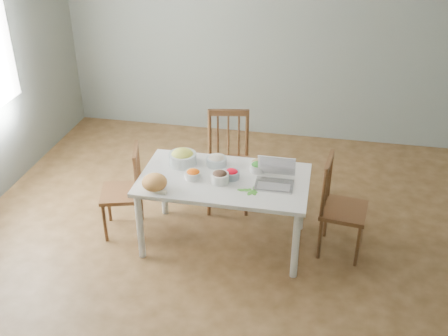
% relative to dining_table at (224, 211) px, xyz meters
% --- Properties ---
extents(floor, '(5.00, 5.00, 0.00)m').
position_rel_dining_table_xyz_m(floor, '(0.04, -0.11, -0.34)').
color(floor, '#422C13').
rests_on(floor, ground).
extents(wall_back, '(5.00, 0.00, 2.70)m').
position_rel_dining_table_xyz_m(wall_back, '(0.04, 2.39, 1.01)').
color(wall_back, slate).
rests_on(wall_back, ground).
extents(dining_table, '(1.46, 0.82, 0.68)m').
position_rel_dining_table_xyz_m(dining_table, '(0.00, 0.00, 0.00)').
color(dining_table, silver).
rests_on(dining_table, floor).
extents(chair_far, '(0.50, 0.48, 0.98)m').
position_rel_dining_table_xyz_m(chair_far, '(-0.08, 0.61, 0.15)').
color(chair_far, '#3B220F').
rests_on(chair_far, floor).
extents(chair_left, '(0.45, 0.47, 0.87)m').
position_rel_dining_table_xyz_m(chair_left, '(-0.97, 0.00, 0.09)').
color(chair_left, '#3B220F').
rests_on(chair_left, floor).
extents(chair_right, '(0.43, 0.45, 0.91)m').
position_rel_dining_table_xyz_m(chair_right, '(1.05, 0.09, 0.11)').
color(chair_right, '#3B220F').
rests_on(chair_right, floor).
extents(bread_boule, '(0.27, 0.27, 0.14)m').
position_rel_dining_table_xyz_m(bread_boule, '(-0.53, -0.29, 0.41)').
color(bread_boule, '#BD7844').
rests_on(bread_boule, dining_table).
extents(butter_stick, '(0.11, 0.05, 0.03)m').
position_rel_dining_table_xyz_m(butter_stick, '(-0.47, -0.35, 0.36)').
color(butter_stick, beige).
rests_on(butter_stick, dining_table).
extents(bowl_squash, '(0.33, 0.33, 0.14)m').
position_rel_dining_table_xyz_m(bowl_squash, '(-0.42, 0.17, 0.41)').
color(bowl_squash, yellow).
rests_on(bowl_squash, dining_table).
extents(bowl_carrot, '(0.17, 0.17, 0.08)m').
position_rel_dining_table_xyz_m(bowl_carrot, '(-0.26, -0.05, 0.38)').
color(bowl_carrot, '#D06400').
rests_on(bowl_carrot, dining_table).
extents(bowl_onion, '(0.19, 0.19, 0.10)m').
position_rel_dining_table_xyz_m(bowl_onion, '(-0.11, 0.21, 0.39)').
color(bowl_onion, beige).
rests_on(bowl_onion, dining_table).
extents(bowl_mushroom, '(0.16, 0.16, 0.10)m').
position_rel_dining_table_xyz_m(bowl_mushroom, '(-0.02, -0.07, 0.39)').
color(bowl_mushroom, '#351E15').
rests_on(bowl_mushroom, dining_table).
extents(bowl_redpep, '(0.15, 0.15, 0.08)m').
position_rel_dining_table_xyz_m(bowl_redpep, '(0.06, 0.01, 0.38)').
color(bowl_redpep, red).
rests_on(bowl_redpep, dining_table).
extents(bowl_broccoli, '(0.18, 0.18, 0.09)m').
position_rel_dining_table_xyz_m(bowl_broccoli, '(0.27, 0.18, 0.39)').
color(bowl_broccoli, '#154018').
rests_on(bowl_broccoli, dining_table).
extents(flatbread, '(0.29, 0.29, 0.02)m').
position_rel_dining_table_xyz_m(flatbread, '(0.30, 0.29, 0.35)').
color(flatbread, tan).
rests_on(flatbread, dining_table).
extents(basil_bunch, '(0.19, 0.19, 0.02)m').
position_rel_dining_table_xyz_m(basil_bunch, '(0.24, -0.17, 0.35)').
color(basil_bunch, '#3F812E').
rests_on(basil_bunch, dining_table).
extents(laptop, '(0.32, 0.30, 0.22)m').
position_rel_dining_table_xyz_m(laptop, '(0.44, -0.04, 0.45)').
color(laptop, silver).
rests_on(laptop, dining_table).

